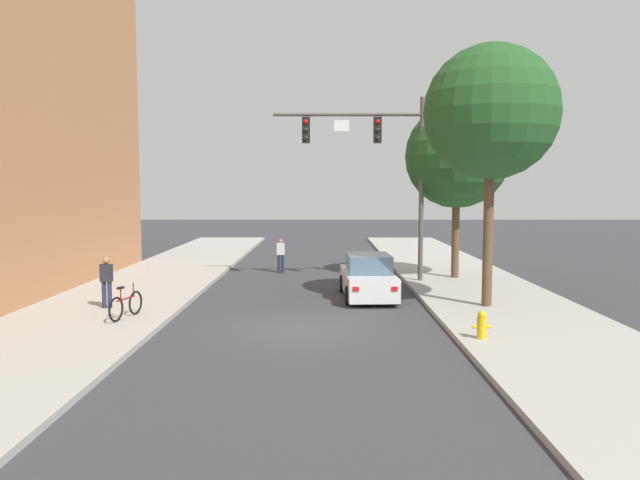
{
  "coord_description": "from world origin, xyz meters",
  "views": [
    {
      "loc": [
        0.57,
        -16.92,
        3.96
      ],
      "look_at": [
        0.45,
        6.01,
        2.0
      ],
      "focal_mm": 34.0,
      "sensor_mm": 36.0,
      "label": 1
    }
  ],
  "objects": [
    {
      "name": "traffic_signal_mast",
      "position": [
        2.88,
        8.0,
        5.32
      ],
      "size": [
        6.17,
        0.38,
        7.5
      ],
      "color": "#514C47",
      "rests_on": "sidewalk_right"
    },
    {
      "name": "pedestrian_sidewalk_left_walker",
      "position": [
        -6.33,
        2.11,
        1.06
      ],
      "size": [
        0.36,
        0.22,
        1.64
      ],
      "color": "#232847",
      "rests_on": "sidewalk_left"
    },
    {
      "name": "pedestrian_crossing_road",
      "position": [
        -1.42,
        11.3,
        0.91
      ],
      "size": [
        0.36,
        0.22,
        1.64
      ],
      "color": "#232847",
      "rests_on": "ground"
    },
    {
      "name": "sidewalk_right",
      "position": [
        6.5,
        0.0,
        0.07
      ],
      "size": [
        5.0,
        60.0,
        0.15
      ],
      "primitive_type": "cube",
      "color": "#A8A59E",
      "rests_on": "ground"
    },
    {
      "name": "bicycle_leaning",
      "position": [
        -5.23,
        0.6,
        0.54
      ],
      "size": [
        0.47,
        1.74,
        0.98
      ],
      "color": "black",
      "rests_on": "sidewalk_left"
    },
    {
      "name": "car_lead_white",
      "position": [
        2.19,
        4.76,
        0.72
      ],
      "size": [
        1.97,
        4.3,
        1.6
      ],
      "color": "silver",
      "rests_on": "ground"
    },
    {
      "name": "street_tree_second",
      "position": [
        6.23,
        8.9,
        5.3
      ],
      "size": [
        4.39,
        4.39,
        7.36
      ],
      "color": "brown",
      "rests_on": "sidewalk_right"
    },
    {
      "name": "ground_plane",
      "position": [
        0.0,
        0.0,
        0.0
      ],
      "size": [
        120.0,
        120.0,
        0.0
      ],
      "primitive_type": "plane",
      "color": "#38383D"
    },
    {
      "name": "fire_hydrant",
      "position": [
        4.6,
        -1.78,
        0.51
      ],
      "size": [
        0.48,
        0.24,
        0.72
      ],
      "color": "gold",
      "rests_on": "sidewalk_right"
    },
    {
      "name": "street_tree_nearest",
      "position": [
        5.89,
        2.55,
        6.35
      ],
      "size": [
        4.28,
        4.28,
        8.36
      ],
      "color": "brown",
      "rests_on": "sidewalk_right"
    },
    {
      "name": "sidewalk_left",
      "position": [
        -6.5,
        0.0,
        0.07
      ],
      "size": [
        5.0,
        60.0,
        0.15
      ],
      "primitive_type": "cube",
      "color": "#A8A59E",
      "rests_on": "ground"
    }
  ]
}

